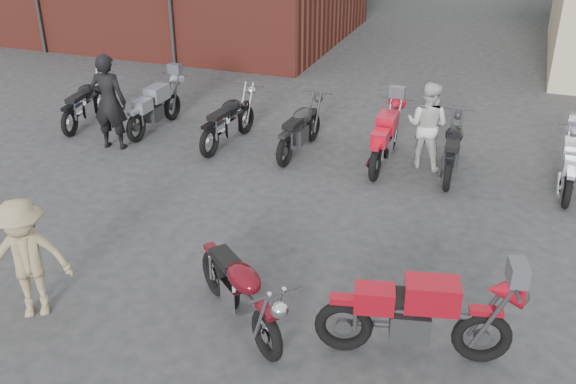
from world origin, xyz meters
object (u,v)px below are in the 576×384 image
(person_tan, at_px, (26,259))
(row_bike_2, at_px, (229,118))
(helmet, at_px, (251,280))
(row_bike_1, at_px, (155,105))
(sportbike, at_px, (418,312))
(row_bike_0, at_px, (85,101))
(vintage_motorcycle, at_px, (240,286))
(row_bike_5, at_px, (453,146))
(row_bike_6, at_px, (571,163))
(row_bike_4, at_px, (385,136))
(person_light, at_px, (427,125))
(person_dark, at_px, (109,102))
(row_bike_3, at_px, (300,126))

(person_tan, bearing_deg, row_bike_2, 57.97)
(person_tan, relative_size, row_bike_2, 0.81)
(helmet, bearing_deg, row_bike_1, 131.92)
(sportbike, xyz_separation_m, row_bike_0, (-8.27, 5.15, -0.07))
(vintage_motorcycle, xyz_separation_m, row_bike_0, (-6.13, 5.33, -0.03))
(vintage_motorcycle, relative_size, row_bike_0, 1.05)
(row_bike_1, bearing_deg, vintage_motorcycle, -139.41)
(row_bike_5, bearing_deg, person_tan, 141.25)
(vintage_motorcycle, bearing_deg, row_bike_6, 94.25)
(row_bike_0, relative_size, row_bike_6, 1.05)
(helmet, bearing_deg, row_bike_0, 142.57)
(row_bike_4, bearing_deg, row_bike_2, 91.47)
(vintage_motorcycle, relative_size, person_tan, 1.24)
(person_light, relative_size, row_bike_1, 0.84)
(person_dark, xyz_separation_m, row_bike_6, (8.71, 1.07, -0.45))
(helmet, distance_m, row_bike_1, 6.46)
(row_bike_1, relative_size, row_bike_3, 1.01)
(person_tan, bearing_deg, person_dark, 80.96)
(person_dark, bearing_deg, row_bike_3, -172.26)
(person_dark, bearing_deg, sportbike, 140.31)
(row_bike_1, distance_m, row_bike_5, 6.37)
(person_dark, relative_size, row_bike_4, 0.96)
(person_tan, distance_m, row_bike_2, 6.07)
(vintage_motorcycle, relative_size, row_bike_1, 1.02)
(row_bike_5, bearing_deg, vintage_motorcycle, 158.19)
(vintage_motorcycle, relative_size, row_bike_5, 1.04)
(row_bike_3, xyz_separation_m, row_bike_4, (1.72, 0.01, 0.02))
(row_bike_0, bearing_deg, person_light, -95.87)
(vintage_motorcycle, distance_m, sportbike, 2.15)
(person_dark, height_order, row_bike_5, person_dark)
(person_dark, bearing_deg, row_bike_5, -179.29)
(row_bike_1, distance_m, row_bike_2, 1.86)
(row_bike_1, bearing_deg, row_bike_4, -89.46)
(row_bike_0, bearing_deg, row_bike_6, -97.58)
(vintage_motorcycle, bearing_deg, person_dark, 177.31)
(row_bike_3, bearing_deg, vintage_motorcycle, -164.53)
(row_bike_1, xyz_separation_m, row_bike_6, (8.40, -0.11, -0.04))
(person_dark, bearing_deg, vintage_motorcycle, 129.10)
(row_bike_0, xyz_separation_m, row_bike_5, (8.00, 0.14, 0.00))
(helmet, xyz_separation_m, person_dark, (-4.61, 3.62, 0.86))
(row_bike_2, xyz_separation_m, row_bike_6, (6.55, 0.09, -0.05))
(helmet, relative_size, row_bike_3, 0.13)
(vintage_motorcycle, bearing_deg, row_bike_4, 123.54)
(sportbike, height_order, row_bike_0, sportbike)
(sportbike, distance_m, row_bike_2, 7.06)
(person_tan, relative_size, row_bike_6, 0.89)
(person_tan, height_order, row_bike_2, person_tan)
(row_bike_4, bearing_deg, person_light, -76.41)
(person_tan, distance_m, row_bike_0, 7.00)
(sportbike, height_order, person_tan, person_tan)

